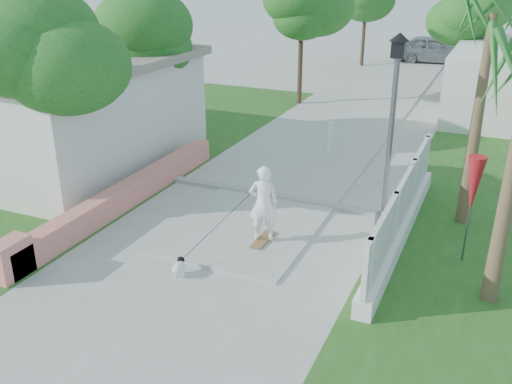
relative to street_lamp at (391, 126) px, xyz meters
The scene contains 18 objects.
ground 6.67m from the street_lamp, 117.80° to the right, with size 90.00×90.00×0.00m, color #B7B7B2.
path_strip 14.98m from the street_lamp, 101.31° to the left, with size 3.20×36.00×0.06m, color #B7B7B2.
curb 3.78m from the street_lamp, behind, with size 6.50×0.25×0.10m, color #999993.
grass_left 10.49m from the street_lamp, 165.83° to the left, with size 8.00×20.00×0.01m, color #25571B.
pink_wall 6.83m from the street_lamp, 162.57° to the right, with size 0.45×8.20×0.80m.
house_left 10.94m from the street_lamp, behind, with size 8.40×7.40×3.23m.
lattice_fence 2.01m from the street_lamp, 44.82° to the right, with size 0.35×7.00×1.50m.
street_lamp is the anchor object (origin of this frame).
bollard 5.56m from the street_lamp, 120.96° to the left, with size 0.14×0.14×1.09m.
patio_umbrella 2.27m from the street_lamp, 27.76° to the right, with size 0.36×0.36×2.30m.
tree_left_near 7.92m from the street_lamp, 161.15° to the right, with size 3.60×3.60×5.28m.
tree_left_mid 8.96m from the street_lamp, 160.42° to the left, with size 3.20×3.20×4.85m.
tree_path_left 12.10m from the street_lamp, 119.30° to the left, with size 3.40×3.40×5.23m.
tree_path_right 14.52m from the street_lamp, 88.74° to the left, with size 3.00×3.00×4.79m.
palm_far 2.85m from the street_lamp, 30.47° to the left, with size 1.80×1.80×5.30m.
skateboarder 4.08m from the street_lamp, 135.69° to the right, with size 1.34×2.24×1.82m.
dog 5.53m from the street_lamp, 129.38° to the right, with size 0.33×0.49×0.35m.
parked_car 23.07m from the street_lamp, 95.01° to the left, with size 1.89×4.70×1.60m, color #ABAEB3.
Camera 1 is at (5.10, -6.82, 5.93)m, focal length 40.00 mm.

